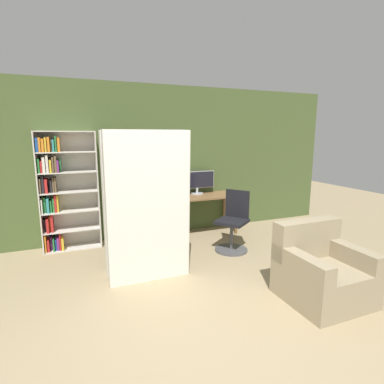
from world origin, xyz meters
TOP-DOWN VIEW (x-y plane):
  - ground_plane at (0.00, 0.00)m, footprint 16.00×16.00m
  - wall_back at (0.00, 3.27)m, footprint 8.00×0.06m
  - desk at (1.15, 2.94)m, footprint 1.29×0.60m
  - monitor at (1.11, 3.11)m, footprint 0.69×0.23m
  - office_chair at (1.28, 2.03)m, footprint 0.62×0.62m
  - bookshelf at (-1.23, 3.10)m, footprint 0.88×0.34m
  - mattress_near at (-0.20, 1.54)m, footprint 1.02×0.25m
  - mattress_far at (-0.20, 1.83)m, footprint 1.02×0.22m
  - armchair at (1.46, 0.38)m, footprint 0.85×0.80m

SIDE VIEW (x-z plane):
  - ground_plane at x=0.00m, z-range 0.00..0.00m
  - armchair at x=1.46m, z-range -0.11..0.74m
  - office_chair at x=1.28m, z-range -0.08..0.88m
  - desk at x=1.15m, z-range 0.27..1.00m
  - mattress_far at x=-0.20m, z-range 0.00..1.89m
  - mattress_near at x=-0.20m, z-range 0.00..1.89m
  - bookshelf at x=-1.23m, z-range 0.02..1.91m
  - monitor at x=1.11m, z-range 0.76..1.19m
  - wall_back at x=0.00m, z-range 0.00..2.70m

